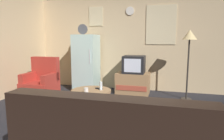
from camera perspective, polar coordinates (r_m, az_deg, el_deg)
The scene contains 11 objects.
ground_plane at distance 3.51m, azimuth -4.57°, elevation -14.33°, with size 12.00×12.00×0.00m, color #232328.
wall_with_art at distance 5.60m, azimuth 3.89°, elevation 7.56°, with size 5.20×0.12×2.53m.
fridge at distance 5.47m, azimuth -7.30°, elevation 2.07°, with size 0.60×0.62×1.77m.
tv_stand at distance 5.22m, azimuth 5.95°, elevation -3.68°, with size 0.84×0.53×0.53m.
crt_tv at distance 5.14m, azimuth 6.26°, elevation 1.59°, with size 0.54×0.51×0.44m.
standing_lamp at distance 4.81m, azimuth 21.12°, elevation 7.91°, with size 0.32×0.32×1.59m.
coffee_table at distance 3.71m, azimuth -5.89°, elevation -9.21°, with size 0.72×0.72×0.47m.
wine_glass at distance 3.62m, azimuth -3.18°, elevation -4.52°, with size 0.05×0.05×0.15m, color silver.
mug_ceramic_white at distance 3.44m, azimuth -7.36°, elevation -5.79°, with size 0.08×0.08×0.09m, color silver.
remote_control at distance 3.69m, azimuth -3.70°, elevation -5.29°, with size 0.15×0.04×0.02m, color black.
armchair at distance 5.02m, azimuth -19.45°, elevation -3.75°, with size 0.68×0.68×0.96m.
Camera 1 is at (1.11, -3.04, 1.36)m, focal length 32.20 mm.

